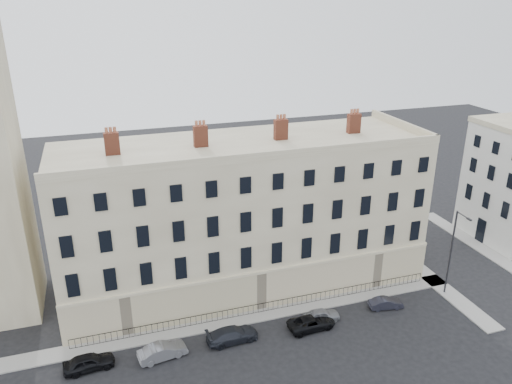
{
  "coord_description": "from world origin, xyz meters",
  "views": [
    {
      "loc": [
        -19.13,
        -32.46,
        28.28
      ],
      "look_at": [
        -5.21,
        10.0,
        10.56
      ],
      "focal_mm": 35.0,
      "sensor_mm": 36.0,
      "label": 1
    }
  ],
  "objects_px": {
    "car_a": "(89,362)",
    "car_e": "(321,315)",
    "car_d": "(311,322)",
    "car_b": "(163,351)",
    "car_f": "(386,303)",
    "streetlamp": "(452,249)",
    "car_c": "(232,335)"
  },
  "relations": [
    {
      "from": "car_a",
      "to": "car_e",
      "type": "bearing_deg",
      "value": -94.63
    },
    {
      "from": "car_e",
      "to": "car_c",
      "type": "bearing_deg",
      "value": 95.26
    },
    {
      "from": "car_c",
      "to": "car_e",
      "type": "xyz_separation_m",
      "value": [
        8.66,
        0.28,
        -0.07
      ]
    },
    {
      "from": "car_a",
      "to": "car_f",
      "type": "bearing_deg",
      "value": -94.96
    },
    {
      "from": "car_d",
      "to": "car_f",
      "type": "bearing_deg",
      "value": -88.46
    },
    {
      "from": "car_b",
      "to": "car_c",
      "type": "distance_m",
      "value": 6.12
    },
    {
      "from": "car_b",
      "to": "car_f",
      "type": "xyz_separation_m",
      "value": [
        21.54,
        0.44,
        -0.12
      ]
    },
    {
      "from": "car_a",
      "to": "car_d",
      "type": "relative_size",
      "value": 0.91
    },
    {
      "from": "car_e",
      "to": "car_a",
      "type": "bearing_deg",
      "value": 93.57
    },
    {
      "from": "car_a",
      "to": "streetlamp",
      "type": "height_order",
      "value": "streetlamp"
    },
    {
      "from": "car_b",
      "to": "car_c",
      "type": "bearing_deg",
      "value": -96.27
    },
    {
      "from": "car_b",
      "to": "car_f",
      "type": "relative_size",
      "value": 1.23
    },
    {
      "from": "car_d",
      "to": "car_e",
      "type": "xyz_separation_m",
      "value": [
        1.35,
        0.78,
        -0.02
      ]
    },
    {
      "from": "car_a",
      "to": "car_c",
      "type": "distance_m",
      "value": 11.96
    },
    {
      "from": "car_d",
      "to": "car_f",
      "type": "xyz_separation_m",
      "value": [
        8.12,
        0.64,
        -0.07
      ]
    },
    {
      "from": "car_b",
      "to": "car_f",
      "type": "distance_m",
      "value": 21.55
    },
    {
      "from": "car_c",
      "to": "car_d",
      "type": "relative_size",
      "value": 1.04
    },
    {
      "from": "car_b",
      "to": "car_d",
      "type": "bearing_deg",
      "value": -99.88
    },
    {
      "from": "car_a",
      "to": "car_f",
      "type": "distance_m",
      "value": 27.39
    },
    {
      "from": "car_b",
      "to": "car_f",
      "type": "height_order",
      "value": "car_b"
    },
    {
      "from": "car_e",
      "to": "streetlamp",
      "type": "bearing_deg",
      "value": -85.86
    },
    {
      "from": "car_b",
      "to": "car_e",
      "type": "relative_size",
      "value": 1.16
    },
    {
      "from": "car_c",
      "to": "car_e",
      "type": "relative_size",
      "value": 1.31
    },
    {
      "from": "car_a",
      "to": "streetlamp",
      "type": "distance_m",
      "value": 34.81
    },
    {
      "from": "car_a",
      "to": "car_e",
      "type": "distance_m",
      "value": 20.62
    },
    {
      "from": "car_c",
      "to": "car_d",
      "type": "bearing_deg",
      "value": -96.94
    },
    {
      "from": "car_a",
      "to": "streetlamp",
      "type": "bearing_deg",
      "value": -94.4
    },
    {
      "from": "car_a",
      "to": "car_b",
      "type": "distance_m",
      "value": 5.87
    },
    {
      "from": "car_e",
      "to": "car_f",
      "type": "bearing_deg",
      "value": -87.78
    },
    {
      "from": "car_f",
      "to": "streetlamp",
      "type": "height_order",
      "value": "streetlamp"
    },
    {
      "from": "car_d",
      "to": "car_e",
      "type": "distance_m",
      "value": 1.56
    },
    {
      "from": "car_d",
      "to": "streetlamp",
      "type": "xyz_separation_m",
      "value": [
        15.27,
        0.96,
        4.44
      ]
    }
  ]
}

